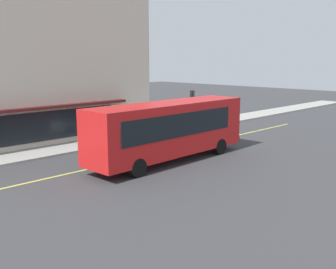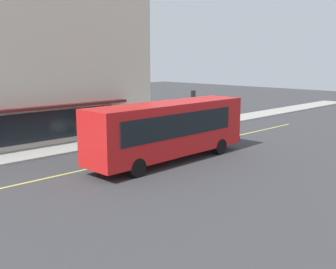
# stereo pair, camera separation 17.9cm
# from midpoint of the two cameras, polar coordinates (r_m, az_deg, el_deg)

# --- Properties ---
(ground) EXTENTS (120.00, 120.00, 0.00)m
(ground) POSITION_cam_midpoint_polar(r_m,az_deg,el_deg) (25.03, -3.71, -3.16)
(ground) COLOR #38383A
(sidewalk) EXTENTS (80.00, 2.86, 0.15)m
(sidewalk) POSITION_cam_midpoint_polar(r_m,az_deg,el_deg) (29.05, -10.53, -1.22)
(sidewalk) COLOR #9E9B93
(sidewalk) RESTS_ON ground
(lane_centre_stripe) EXTENTS (36.00, 0.16, 0.01)m
(lane_centre_stripe) POSITION_cam_midpoint_polar(r_m,az_deg,el_deg) (25.03, -3.71, -3.15)
(lane_centre_stripe) COLOR #D8D14C
(lane_centre_stripe) RESTS_ON ground
(storefront_building) EXTENTS (20.39, 9.87, 11.30)m
(storefront_building) POSITION_cam_midpoint_polar(r_m,az_deg,el_deg) (32.07, -22.53, 9.29)
(storefront_building) COLOR beige
(storefront_building) RESTS_ON ground
(bus) EXTENTS (11.18, 2.80, 3.50)m
(bus) POSITION_cam_midpoint_polar(r_m,az_deg,el_deg) (23.52, 0.00, 0.90)
(bus) COLOR red
(bus) RESTS_ON ground
(traffic_light) EXTENTS (0.30, 0.52, 3.20)m
(traffic_light) POSITION_cam_midpoint_polar(r_m,az_deg,el_deg) (34.41, 3.38, 4.92)
(traffic_light) COLOR #2D2D33
(traffic_light) RESTS_ON sidewalk
(car_white) EXTENTS (4.40, 2.06, 1.52)m
(car_white) POSITION_cam_midpoint_polar(r_m,az_deg,el_deg) (28.04, -3.86, -0.11)
(car_white) COLOR white
(car_white) RESTS_ON ground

